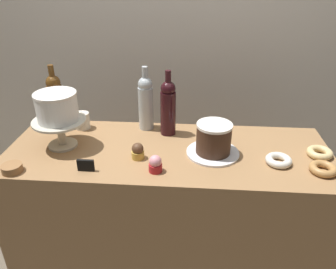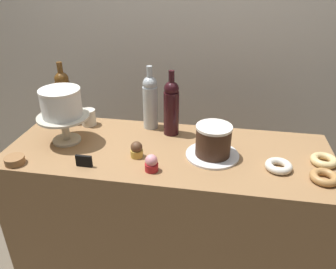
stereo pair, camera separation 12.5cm
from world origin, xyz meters
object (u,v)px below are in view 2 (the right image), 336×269
(cupcake_chocolate, at_px, (137,150))
(price_sign_chalkboard, at_px, (84,161))
(wine_bottle_clear, at_px, (150,101))
(coffee_cup_ceramic, at_px, (88,117))
(donut_maple, at_px, (324,177))
(cookie_stack, at_px, (15,160))
(wine_bottle_amber, at_px, (64,96))
(white_layer_cake, at_px, (61,103))
(donut_sugar, at_px, (279,166))
(cupcake_strawberry, at_px, (151,163))
(donut_glazed, at_px, (324,161))
(chocolate_round_cake, at_px, (213,140))
(wine_bottle_dark_red, at_px, (171,107))
(cake_stand_pedestal, at_px, (64,124))

(cupcake_chocolate, height_order, price_sign_chalkboard, cupcake_chocolate)
(wine_bottle_clear, height_order, coffee_cup_ceramic, wine_bottle_clear)
(wine_bottle_clear, distance_m, donut_maple, 0.86)
(cookie_stack, bearing_deg, wine_bottle_amber, 85.31)
(wine_bottle_amber, bearing_deg, white_layer_cake, -66.17)
(donut_sugar, xyz_separation_m, price_sign_chalkboard, (-0.81, -0.12, 0.01))
(donut_maple, relative_size, cookie_stack, 1.33)
(white_layer_cake, height_order, donut_sugar, white_layer_cake)
(cupcake_strawberry, bearing_deg, donut_glazed, 13.92)
(donut_glazed, bearing_deg, chocolate_round_cake, -178.00)
(wine_bottle_clear, height_order, price_sign_chalkboard, wine_bottle_clear)
(donut_maple, xyz_separation_m, donut_sugar, (-0.17, 0.05, 0.00))
(white_layer_cake, relative_size, wine_bottle_amber, 0.57)
(cupcake_chocolate, bearing_deg, wine_bottle_clear, 90.64)
(coffee_cup_ceramic, bearing_deg, chocolate_round_cake, -17.37)
(wine_bottle_dark_red, bearing_deg, cupcake_chocolate, -114.49)
(cupcake_strawberry, distance_m, price_sign_chalkboard, 0.29)
(cake_stand_pedestal, bearing_deg, cookie_stack, -120.10)
(cake_stand_pedestal, height_order, wine_bottle_clear, wine_bottle_clear)
(wine_bottle_dark_red, height_order, coffee_cup_ceramic, wine_bottle_dark_red)
(cake_stand_pedestal, relative_size, coffee_cup_ceramic, 2.85)
(wine_bottle_amber, xyz_separation_m, cookie_stack, (-0.04, -0.44, -0.13))
(wine_bottle_clear, xyz_separation_m, cupcake_strawberry, (0.09, -0.40, -0.11))
(coffee_cup_ceramic, bearing_deg, donut_sugar, -15.93)
(chocolate_round_cake, xyz_separation_m, coffee_cup_ceramic, (-0.66, 0.21, -0.04))
(coffee_cup_ceramic, bearing_deg, cookie_stack, -111.97)
(wine_bottle_dark_red, relative_size, donut_sugar, 2.91)
(cupcake_strawberry, relative_size, donut_maple, 0.66)
(chocolate_round_cake, relative_size, price_sign_chalkboard, 2.24)
(chocolate_round_cake, height_order, wine_bottle_amber, wine_bottle_amber)
(wine_bottle_clear, xyz_separation_m, wine_bottle_amber, (-0.46, -0.01, 0.00))
(wine_bottle_dark_red, height_order, cupcake_chocolate, wine_bottle_dark_red)
(wine_bottle_dark_red, xyz_separation_m, donut_maple, (0.66, -0.30, -0.13))
(chocolate_round_cake, bearing_deg, donut_glazed, 2.00)
(donut_maple, bearing_deg, cake_stand_pedestal, 173.53)
(cupcake_chocolate, height_order, cupcake_strawberry, same)
(donut_maple, distance_m, coffee_cup_ceramic, 1.15)
(wine_bottle_amber, bearing_deg, cake_stand_pedestal, -66.17)
(wine_bottle_clear, bearing_deg, cake_stand_pedestal, -148.70)
(wine_bottle_clear, height_order, wine_bottle_amber, same)
(cookie_stack, bearing_deg, coffee_cup_ceramic, 68.03)
(cake_stand_pedestal, distance_m, coffee_cup_ceramic, 0.20)
(wine_bottle_amber, xyz_separation_m, price_sign_chalkboard, (0.27, -0.41, -0.12))
(cupcake_chocolate, xyz_separation_m, donut_glazed, (0.80, 0.08, -0.02))
(donut_maple, bearing_deg, coffee_cup_ceramic, 163.84)
(cupcake_strawberry, height_order, coffee_cup_ceramic, coffee_cup_ceramic)
(cupcake_chocolate, bearing_deg, cookie_stack, -163.75)
(wine_bottle_amber, distance_m, wine_bottle_dark_red, 0.58)
(cake_stand_pedestal, distance_m, chocolate_round_cake, 0.70)
(chocolate_round_cake, bearing_deg, wine_bottle_clear, 144.42)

